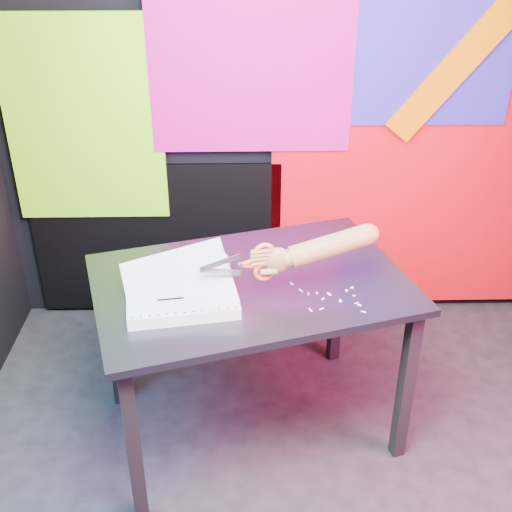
{
  "coord_description": "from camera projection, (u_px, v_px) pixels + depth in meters",
  "views": [
    {
      "loc": [
        -0.3,
        -1.54,
        2.05
      ],
      "look_at": [
        -0.25,
        0.54,
        0.87
      ],
      "focal_mm": 45.0,
      "sensor_mm": 36.0,
      "label": 1
    }
  ],
  "objects": [
    {
      "name": "room",
      "position": [
        355.0,
        198.0,
        1.69
      ],
      "size": [
        3.01,
        3.01,
        2.71
      ],
      "color": "black",
      "rests_on": "ground"
    },
    {
      "name": "backdrop",
      "position": [
        314.0,
        148.0,
        3.16
      ],
      "size": [
        2.88,
        0.05,
        2.08
      ],
      "color": "red",
      "rests_on": "ground"
    },
    {
      "name": "work_table",
      "position": [
        251.0,
        300.0,
        2.51
      ],
      "size": [
        1.36,
        1.09,
        0.75
      ],
      "rotation": [
        0.0,
        0.0,
        0.28
      ],
      "color": "black",
      "rests_on": "ground"
    },
    {
      "name": "printout_stack",
      "position": [
        182.0,
        297.0,
        2.32
      ],
      "size": [
        0.45,
        0.35,
        0.21
      ],
      "rotation": [
        0.0,
        0.0,
        0.16
      ],
      "color": "white",
      "rests_on": "work_table"
    },
    {
      "name": "scissors",
      "position": [
        259.0,
        263.0,
        2.3
      ],
      "size": [
        0.27,
        0.07,
        0.16
      ],
      "rotation": [
        0.0,
        0.0,
        0.21
      ],
      "color": "silver",
      "rests_on": "printout_stack"
    },
    {
      "name": "hand_forearm",
      "position": [
        321.0,
        248.0,
        2.33
      ],
      "size": [
        0.46,
        0.15,
        0.16
      ],
      "rotation": [
        0.0,
        0.0,
        0.21
      ],
      "color": "brown",
      "rests_on": "work_table"
    },
    {
      "name": "paper_clippings",
      "position": [
        331.0,
        297.0,
        2.36
      ],
      "size": [
        0.26,
        0.21,
        0.0
      ],
      "color": "white",
      "rests_on": "work_table"
    }
  ]
}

